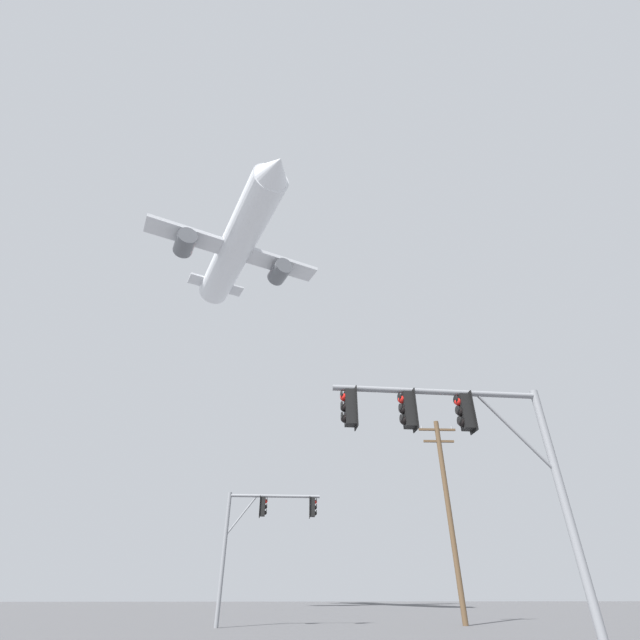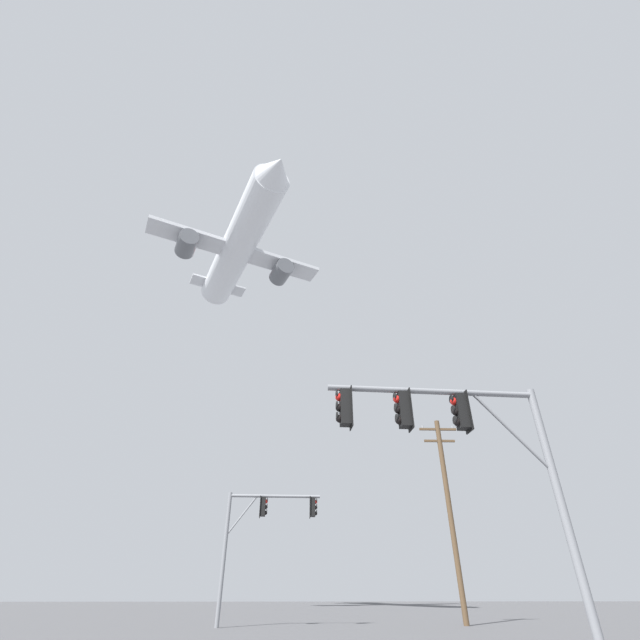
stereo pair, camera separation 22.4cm
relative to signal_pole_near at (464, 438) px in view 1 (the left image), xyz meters
The scene contains 4 objects.
signal_pole_near is the anchor object (origin of this frame).
signal_pole_far 15.00m from the signal_pole_near, 113.83° to the left, with size 4.80×0.54×5.79m.
utility_pole 15.19m from the signal_pole_near, 74.49° to the left, with size 2.20×0.28×10.11m.
airplane 46.37m from the signal_pole_near, 112.53° to the left, with size 20.58×26.65×7.59m.
Camera 1 is at (-1.24, -3.28, 1.41)m, focal length 24.31 mm.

